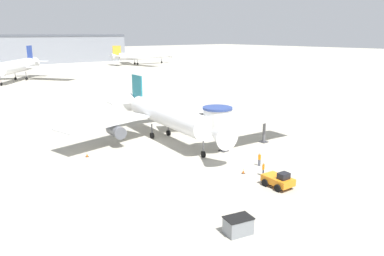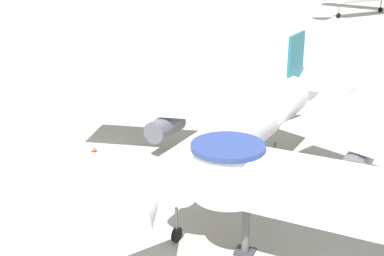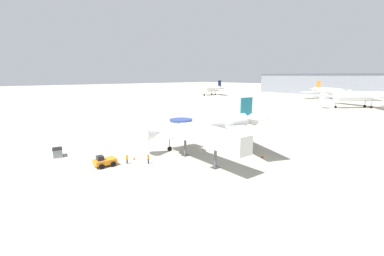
{
  "view_description": "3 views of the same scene",
  "coord_description": "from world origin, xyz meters",
  "px_view_note": "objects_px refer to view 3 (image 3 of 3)",
  "views": [
    {
      "loc": [
        -29.49,
        -46.75,
        16.18
      ],
      "look_at": [
        4.3,
        -5.19,
        2.65
      ],
      "focal_mm": 35.0,
      "sensor_mm": 36.0,
      "label": 1
    },
    {
      "loc": [
        13.13,
        -35.78,
        17.25
      ],
      "look_at": [
        -2.08,
        1.48,
        2.56
      ],
      "focal_mm": 50.0,
      "sensor_mm": 36.0,
      "label": 2
    },
    {
      "loc": [
        39.55,
        -38.93,
        14.04
      ],
      "look_at": [
        3.06,
        -5.94,
        4.03
      ],
      "focal_mm": 24.0,
      "sensor_mm": 36.0,
      "label": 3
    }
  ],
  "objects_px": {
    "main_airplane": "(213,125)",
    "pushback_tug_orange": "(104,161)",
    "service_container_gray": "(58,152)",
    "ground_crew_wing_walker": "(127,158)",
    "background_jet_navy_tail": "(212,89)",
    "background_jet_orange_tail": "(329,91)",
    "jet_bridge": "(200,133)",
    "ground_crew_marshaller": "(148,158)",
    "traffic_cone_starboard_wing": "(263,156)",
    "traffic_cone_port_wing": "(173,132)",
    "background_jet_blue_tail": "(364,96)",
    "traffic_cone_near_nose": "(134,158)"
  },
  "relations": [
    {
      "from": "main_airplane",
      "to": "pushback_tug_orange",
      "type": "height_order",
      "value": "main_airplane"
    },
    {
      "from": "service_container_gray",
      "to": "ground_crew_wing_walker",
      "type": "relative_size",
      "value": 1.62
    },
    {
      "from": "background_jet_navy_tail",
      "to": "ground_crew_wing_walker",
      "type": "bearing_deg",
      "value": -55.65
    },
    {
      "from": "ground_crew_wing_walker",
      "to": "background_jet_orange_tail",
      "type": "bearing_deg",
      "value": 78.83
    },
    {
      "from": "main_airplane",
      "to": "jet_bridge",
      "type": "distance_m",
      "value": 12.66
    },
    {
      "from": "jet_bridge",
      "to": "ground_crew_marshaller",
      "type": "distance_m",
      "value": 9.3
    },
    {
      "from": "traffic_cone_starboard_wing",
      "to": "ground_crew_marshaller",
      "type": "height_order",
      "value": "ground_crew_marshaller"
    },
    {
      "from": "traffic_cone_port_wing",
      "to": "ground_crew_wing_walker",
      "type": "height_order",
      "value": "ground_crew_wing_walker"
    },
    {
      "from": "main_airplane",
      "to": "background_jet_blue_tail",
      "type": "xyz_separation_m",
      "value": [
        3.14,
        94.4,
        1.26
      ]
    },
    {
      "from": "pushback_tug_orange",
      "to": "traffic_cone_port_wing",
      "type": "relative_size",
      "value": 5.28
    },
    {
      "from": "background_jet_orange_tail",
      "to": "background_jet_navy_tail",
      "type": "bearing_deg",
      "value": 148.78
    },
    {
      "from": "background_jet_blue_tail",
      "to": "background_jet_orange_tail",
      "type": "distance_m",
      "value": 47.98
    },
    {
      "from": "service_container_gray",
      "to": "background_jet_blue_tail",
      "type": "relative_size",
      "value": 0.08
    },
    {
      "from": "traffic_cone_starboard_wing",
      "to": "traffic_cone_port_wing",
      "type": "bearing_deg",
      "value": 178.97
    },
    {
      "from": "background_jet_blue_tail",
      "to": "background_jet_orange_tail",
      "type": "bearing_deg",
      "value": 164.19
    },
    {
      "from": "background_jet_navy_tail",
      "to": "service_container_gray",
      "type": "bearing_deg",
      "value": -60.75
    },
    {
      "from": "main_airplane",
      "to": "background_jet_navy_tail",
      "type": "distance_m",
      "value": 140.3
    },
    {
      "from": "traffic_cone_starboard_wing",
      "to": "pushback_tug_orange",
      "type": "bearing_deg",
      "value": -122.64
    },
    {
      "from": "service_container_gray",
      "to": "background_jet_blue_tail",
      "type": "distance_m",
      "value": 122.72
    },
    {
      "from": "ground_crew_marshaller",
      "to": "background_jet_navy_tail",
      "type": "relative_size",
      "value": 0.06
    },
    {
      "from": "pushback_tug_orange",
      "to": "background_jet_blue_tail",
      "type": "height_order",
      "value": "background_jet_blue_tail"
    },
    {
      "from": "main_airplane",
      "to": "traffic_cone_starboard_wing",
      "type": "distance_m",
      "value": 13.42
    },
    {
      "from": "background_jet_blue_tail",
      "to": "ground_crew_wing_walker",
      "type": "bearing_deg",
      "value": -54.52
    },
    {
      "from": "traffic_cone_near_nose",
      "to": "background_jet_orange_tail",
      "type": "height_order",
      "value": "background_jet_orange_tail"
    },
    {
      "from": "traffic_cone_near_nose",
      "to": "traffic_cone_port_wing",
      "type": "relative_size",
      "value": 0.95
    },
    {
      "from": "jet_bridge",
      "to": "background_jet_navy_tail",
      "type": "distance_m",
      "value": 152.76
    },
    {
      "from": "ground_crew_marshaller",
      "to": "background_jet_navy_tail",
      "type": "bearing_deg",
      "value": 21.9
    },
    {
      "from": "jet_bridge",
      "to": "ground_crew_wing_walker",
      "type": "relative_size",
      "value": 10.76
    },
    {
      "from": "jet_bridge",
      "to": "background_jet_orange_tail",
      "type": "xyz_separation_m",
      "value": [
        -32.8,
        143.18,
        -0.02
      ]
    },
    {
      "from": "main_airplane",
      "to": "ground_crew_wing_walker",
      "type": "height_order",
      "value": "main_airplane"
    },
    {
      "from": "ground_crew_marshaller",
      "to": "jet_bridge",
      "type": "bearing_deg",
      "value": -52.66
    },
    {
      "from": "pushback_tug_orange",
      "to": "jet_bridge",
      "type": "bearing_deg",
      "value": 60.16
    },
    {
      "from": "main_airplane",
      "to": "background_jet_blue_tail",
      "type": "distance_m",
      "value": 94.46
    },
    {
      "from": "ground_crew_wing_walker",
      "to": "background_jet_blue_tail",
      "type": "height_order",
      "value": "background_jet_blue_tail"
    },
    {
      "from": "service_container_gray",
      "to": "traffic_cone_starboard_wing",
      "type": "height_order",
      "value": "service_container_gray"
    },
    {
      "from": "main_airplane",
      "to": "background_jet_orange_tail",
      "type": "distance_m",
      "value": 135.17
    },
    {
      "from": "pushback_tug_orange",
      "to": "background_jet_blue_tail",
      "type": "relative_size",
      "value": 0.1
    },
    {
      "from": "service_container_gray",
      "to": "ground_crew_wing_walker",
      "type": "distance_m",
      "value": 13.81
    },
    {
      "from": "main_airplane",
      "to": "jet_bridge",
      "type": "xyz_separation_m",
      "value": [
        7.01,
        -10.5,
        0.91
      ]
    },
    {
      "from": "main_airplane",
      "to": "traffic_cone_port_wing",
      "type": "distance_m",
      "value": 13.72
    },
    {
      "from": "background_jet_blue_tail",
      "to": "traffic_cone_port_wing",
      "type": "bearing_deg",
      "value": -62.68
    },
    {
      "from": "traffic_cone_near_nose",
      "to": "background_jet_blue_tail",
      "type": "relative_size",
      "value": 0.02
    },
    {
      "from": "pushback_tug_orange",
      "to": "traffic_cone_port_wing",
      "type": "height_order",
      "value": "pushback_tug_orange"
    },
    {
      "from": "jet_bridge",
      "to": "traffic_cone_near_nose",
      "type": "relative_size",
      "value": 28.04
    },
    {
      "from": "jet_bridge",
      "to": "background_jet_blue_tail",
      "type": "relative_size",
      "value": 0.51
    },
    {
      "from": "main_airplane",
      "to": "background_jet_navy_tail",
      "type": "bearing_deg",
      "value": 140.02
    },
    {
      "from": "main_airplane",
      "to": "background_jet_blue_tail",
      "type": "height_order",
      "value": "background_jet_blue_tail"
    },
    {
      "from": "pushback_tug_orange",
      "to": "traffic_cone_near_nose",
      "type": "height_order",
      "value": "pushback_tug_orange"
    },
    {
      "from": "ground_crew_marshaller",
      "to": "ground_crew_wing_walker",
      "type": "height_order",
      "value": "ground_crew_marshaller"
    },
    {
      "from": "service_container_gray",
      "to": "traffic_cone_near_nose",
      "type": "distance_m",
      "value": 14.01
    }
  ]
}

